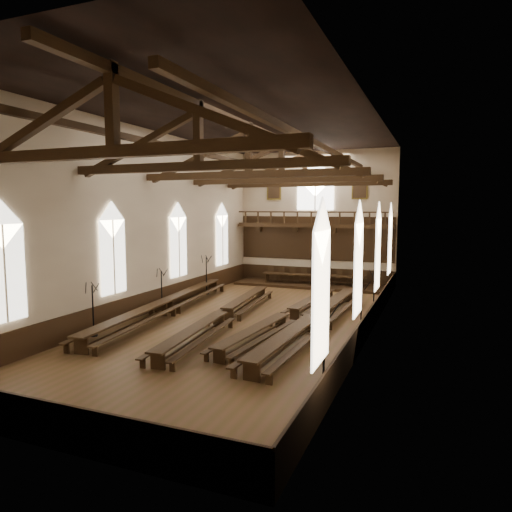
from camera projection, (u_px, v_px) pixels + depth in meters
The scene contains 21 objects.
ground at pixel (249, 322), 23.09m from camera, with size 26.00×26.00×0.00m, color brown.
room_walls at pixel (249, 194), 22.40m from camera, with size 26.00×26.00×26.00m.
wainscot_band at pixel (249, 311), 23.03m from camera, with size 12.00×26.00×1.20m.
side_windows at pixel (249, 249), 22.69m from camera, with size 11.85×19.80×4.50m.
end_window at pixel (315, 188), 34.21m from camera, with size 2.80×0.12×3.80m.
minstrels_gallery at pixel (314, 232), 34.35m from camera, with size 11.80×1.24×3.70m.
portraits at pixel (315, 190), 34.22m from camera, with size 7.75×0.09×1.45m.
roof_trusses at pixel (249, 158), 22.21m from camera, with size 11.70×25.70×2.80m.
refectory_row_a at pixel (164, 304), 24.79m from camera, with size 2.38×14.99×0.80m.
refectory_row_b at pixel (223, 313), 22.78m from camera, with size 2.09×14.21×0.72m.
refectory_row_c at pixel (288, 314), 22.75m from camera, with size 1.89×13.75×0.67m.
refectory_row_d at pixel (315, 318), 21.58m from camera, with size 1.93×14.81×0.79m.
dais at pixel (312, 285), 33.50m from camera, with size 11.40×2.85×0.19m, color black.
high_table at pixel (312, 276), 33.43m from camera, with size 7.51×1.41×0.70m.
high_chairs at pixel (315, 275), 34.11m from camera, with size 7.68×0.49×1.04m.
candelabrum_left_near at pixel (93, 320), 20.55m from camera, with size 0.70×0.75×2.48m.
candelabrum_left_mid at pixel (162, 298), 25.60m from camera, with size 0.65×0.74×2.41m.
candelabrum_left_far at pixel (206, 282), 30.48m from camera, with size 0.78×0.78×2.63m.
candelabrum_right_near at pixel (324, 364), 14.41m from camera, with size 0.85×0.85×2.88m.
candelabrum_right_mid at pixel (361, 317), 21.21m from camera, with size 0.73×0.72×2.44m.
candelabrum_right_far at pixel (374, 299), 25.26m from camera, with size 0.71×0.69×2.36m.
Camera 1 is at (8.78, -20.82, 5.83)m, focal length 32.00 mm.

